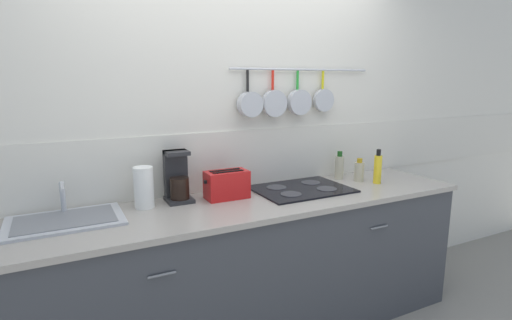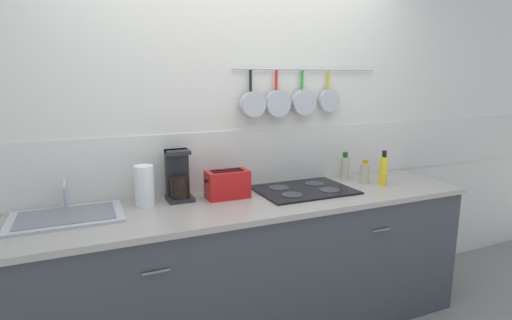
{
  "view_description": "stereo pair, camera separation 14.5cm",
  "coord_description": "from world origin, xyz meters",
  "px_view_note": "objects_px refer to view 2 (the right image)",
  "views": [
    {
      "loc": [
        -1.12,
        -2.14,
        1.66
      ],
      "look_at": [
        -0.02,
        0.0,
        1.18
      ],
      "focal_mm": 28.0,
      "sensor_mm": 36.0,
      "label": 1
    },
    {
      "loc": [
        -0.99,
        -2.2,
        1.66
      ],
      "look_at": [
        -0.02,
        0.0,
        1.18
      ],
      "focal_mm": 28.0,
      "sensor_mm": 36.0,
      "label": 2
    }
  ],
  "objects_px": {
    "toaster": "(227,184)",
    "bottle_dish_soap": "(383,170)",
    "bottle_cooking_wine": "(365,173)",
    "paper_towel_roll": "(144,186)",
    "bottle_hot_sauce": "(345,168)",
    "coffee_maker": "(178,179)"
  },
  "relations": [
    {
      "from": "toaster",
      "to": "bottle_dish_soap",
      "type": "relative_size",
      "value": 1.14
    },
    {
      "from": "toaster",
      "to": "bottle_dish_soap",
      "type": "bearing_deg",
      "value": -7.84
    },
    {
      "from": "bottle_cooking_wine",
      "to": "bottle_dish_soap",
      "type": "relative_size",
      "value": 0.69
    },
    {
      "from": "paper_towel_roll",
      "to": "toaster",
      "type": "distance_m",
      "value": 0.51
    },
    {
      "from": "bottle_hot_sauce",
      "to": "coffee_maker",
      "type": "bearing_deg",
      "value": 179.8
    },
    {
      "from": "coffee_maker",
      "to": "bottle_dish_soap",
      "type": "distance_m",
      "value": 1.44
    },
    {
      "from": "bottle_dish_soap",
      "to": "bottle_hot_sauce",
      "type": "bearing_deg",
      "value": 123.3
    },
    {
      "from": "coffee_maker",
      "to": "toaster",
      "type": "relative_size",
      "value": 1.11
    },
    {
      "from": "bottle_dish_soap",
      "to": "coffee_maker",
      "type": "bearing_deg",
      "value": 170.23
    },
    {
      "from": "paper_towel_roll",
      "to": "coffee_maker",
      "type": "height_order",
      "value": "coffee_maker"
    },
    {
      "from": "bottle_hot_sauce",
      "to": "bottle_dish_soap",
      "type": "distance_m",
      "value": 0.29
    },
    {
      "from": "coffee_maker",
      "to": "bottle_cooking_wine",
      "type": "height_order",
      "value": "coffee_maker"
    },
    {
      "from": "bottle_dish_soap",
      "to": "paper_towel_roll",
      "type": "bearing_deg",
      "value": 173.02
    },
    {
      "from": "paper_towel_roll",
      "to": "bottle_dish_soap",
      "type": "xyz_separation_m",
      "value": [
        1.63,
        -0.2,
        -0.01
      ]
    },
    {
      "from": "toaster",
      "to": "bottle_dish_soap",
      "type": "height_order",
      "value": "bottle_dish_soap"
    },
    {
      "from": "paper_towel_roll",
      "to": "toaster",
      "type": "bearing_deg",
      "value": -5.06
    },
    {
      "from": "bottle_cooking_wine",
      "to": "bottle_dish_soap",
      "type": "height_order",
      "value": "bottle_dish_soap"
    },
    {
      "from": "paper_towel_roll",
      "to": "bottle_dish_soap",
      "type": "height_order",
      "value": "bottle_dish_soap"
    },
    {
      "from": "coffee_maker",
      "to": "bottle_cooking_wine",
      "type": "bearing_deg",
      "value": -5.75
    },
    {
      "from": "toaster",
      "to": "bottle_dish_soap",
      "type": "xyz_separation_m",
      "value": [
        1.13,
        -0.16,
        0.02
      ]
    },
    {
      "from": "bottle_hot_sauce",
      "to": "bottle_dish_soap",
      "type": "xyz_separation_m",
      "value": [
        0.16,
        -0.24,
        0.02
      ]
    },
    {
      "from": "paper_towel_roll",
      "to": "bottle_hot_sauce",
      "type": "height_order",
      "value": "paper_towel_roll"
    }
  ]
}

